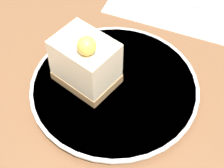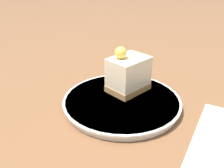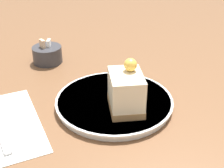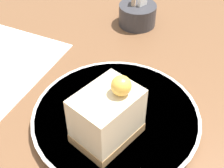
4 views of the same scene
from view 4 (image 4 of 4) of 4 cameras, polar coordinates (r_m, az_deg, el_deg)
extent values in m
plane|color=brown|center=(0.47, -1.00, -9.31)|extent=(4.00, 4.00, 0.00)
cylinder|color=silver|center=(0.48, 1.05, -6.28)|extent=(0.24, 0.24, 0.02)
cylinder|color=silver|center=(0.47, 1.06, -5.77)|extent=(0.25, 0.25, 0.00)
cube|color=#9E7547|center=(0.44, -0.88, -8.84)|extent=(0.09, 0.10, 0.01)
cube|color=beige|center=(0.41, -0.94, -5.38)|extent=(0.08, 0.10, 0.06)
sphere|color=#EFB747|center=(0.38, 1.39, -0.71)|extent=(0.03, 0.03, 0.03)
cube|color=silver|center=(0.63, -16.85, 5.49)|extent=(0.02, 0.09, 0.00)
cylinder|color=#333338|center=(0.69, 4.65, 12.52)|extent=(0.08, 0.08, 0.05)
cube|color=#D8B28C|center=(0.68, 4.01, 15.12)|extent=(0.01, 0.02, 0.02)
cube|color=white|center=(0.68, 5.58, 14.75)|extent=(0.02, 0.02, 0.02)
camera|label=1|loc=(0.47, 66.07, 34.77)|focal=60.00mm
camera|label=2|loc=(0.78, -0.14, 36.81)|focal=40.00mm
camera|label=3|loc=(0.43, -95.73, -3.30)|focal=50.00mm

